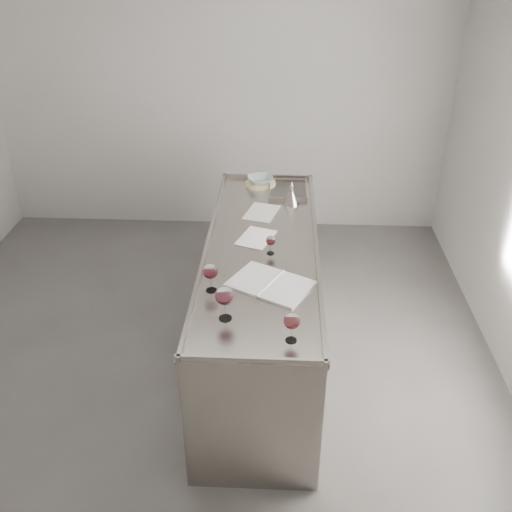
{
  "coord_description": "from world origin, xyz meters",
  "views": [
    {
      "loc": [
        0.63,
        -3.06,
        2.81
      ],
      "look_at": [
        0.48,
        0.02,
        1.02
      ],
      "focal_mm": 40.0,
      "sensor_mm": 36.0,
      "label": 1
    }
  ],
  "objects_px": {
    "notebook": "(271,284)",
    "ceramic_bowl": "(260,180)",
    "wine_glass_small": "(271,241)",
    "wine_funnel": "(291,197)",
    "wine_glass_right": "(292,321)",
    "wine_glass_middle": "(225,296)",
    "counter": "(261,302)",
    "wine_glass_left": "(211,272)"
  },
  "relations": [
    {
      "from": "notebook",
      "to": "ceramic_bowl",
      "type": "relative_size",
      "value": 2.78
    },
    {
      "from": "wine_glass_small",
      "to": "wine_funnel",
      "type": "bearing_deg",
      "value": 79.8
    },
    {
      "from": "ceramic_bowl",
      "to": "wine_glass_right",
      "type": "bearing_deg",
      "value": -83.1
    },
    {
      "from": "ceramic_bowl",
      "to": "notebook",
      "type": "bearing_deg",
      "value": -85.26
    },
    {
      "from": "wine_glass_small",
      "to": "ceramic_bowl",
      "type": "distance_m",
      "value": 1.15
    },
    {
      "from": "wine_glass_middle",
      "to": "counter",
      "type": "bearing_deg",
      "value": 78.75
    },
    {
      "from": "wine_glass_right",
      "to": "wine_glass_small",
      "type": "bearing_deg",
      "value": 98.32
    },
    {
      "from": "wine_glass_middle",
      "to": "wine_funnel",
      "type": "height_order",
      "value": "wine_glass_middle"
    },
    {
      "from": "wine_glass_left",
      "to": "wine_glass_middle",
      "type": "height_order",
      "value": "wine_glass_middle"
    },
    {
      "from": "wine_glass_middle",
      "to": "wine_funnel",
      "type": "distance_m",
      "value": 1.55
    },
    {
      "from": "wine_funnel",
      "to": "notebook",
      "type": "bearing_deg",
      "value": -96.36
    },
    {
      "from": "wine_glass_left",
      "to": "wine_funnel",
      "type": "bearing_deg",
      "value": 68.84
    },
    {
      "from": "wine_glass_small",
      "to": "counter",
      "type": "bearing_deg",
      "value": 121.13
    },
    {
      "from": "counter",
      "to": "wine_glass_right",
      "type": "distance_m",
      "value": 1.19
    },
    {
      "from": "wine_glass_right",
      "to": "notebook",
      "type": "relative_size",
      "value": 0.3
    },
    {
      "from": "wine_glass_small",
      "to": "wine_funnel",
      "type": "height_order",
      "value": "wine_funnel"
    },
    {
      "from": "wine_glass_right",
      "to": "wine_funnel",
      "type": "relative_size",
      "value": 0.91
    },
    {
      "from": "wine_glass_left",
      "to": "notebook",
      "type": "height_order",
      "value": "wine_glass_left"
    },
    {
      "from": "notebook",
      "to": "ceramic_bowl",
      "type": "height_order",
      "value": "ceramic_bowl"
    },
    {
      "from": "wine_glass_small",
      "to": "wine_glass_middle",
      "type": "bearing_deg",
      "value": -107.34
    },
    {
      "from": "wine_glass_right",
      "to": "wine_funnel",
      "type": "bearing_deg",
      "value": 89.78
    },
    {
      "from": "counter",
      "to": "notebook",
      "type": "xyz_separation_m",
      "value": [
        0.07,
        -0.48,
        0.47
      ]
    },
    {
      "from": "counter",
      "to": "ceramic_bowl",
      "type": "xyz_separation_m",
      "value": [
        -0.05,
        1.04,
        0.51
      ]
    },
    {
      "from": "wine_glass_small",
      "to": "notebook",
      "type": "xyz_separation_m",
      "value": [
        0.01,
        -0.38,
        -0.08
      ]
    },
    {
      "from": "wine_glass_small",
      "to": "ceramic_bowl",
      "type": "xyz_separation_m",
      "value": [
        -0.12,
        1.14,
        -0.05
      ]
    },
    {
      "from": "wine_funnel",
      "to": "ceramic_bowl",
      "type": "bearing_deg",
      "value": 124.52
    },
    {
      "from": "wine_glass_right",
      "to": "notebook",
      "type": "xyz_separation_m",
      "value": [
        -0.12,
        0.53,
        -0.12
      ]
    },
    {
      "from": "wine_glass_left",
      "to": "wine_glass_right",
      "type": "relative_size",
      "value": 1.05
    },
    {
      "from": "wine_glass_small",
      "to": "ceramic_bowl",
      "type": "bearing_deg",
      "value": 95.78
    },
    {
      "from": "wine_glass_left",
      "to": "wine_funnel",
      "type": "distance_m",
      "value": 1.32
    },
    {
      "from": "notebook",
      "to": "wine_funnel",
      "type": "distance_m",
      "value": 1.16
    },
    {
      "from": "ceramic_bowl",
      "to": "counter",
      "type": "bearing_deg",
      "value": -87.06
    },
    {
      "from": "wine_glass_middle",
      "to": "wine_glass_small",
      "type": "xyz_separation_m",
      "value": [
        0.23,
        0.73,
        -0.06
      ]
    },
    {
      "from": "counter",
      "to": "wine_glass_small",
      "type": "height_order",
      "value": "wine_glass_small"
    },
    {
      "from": "wine_glass_left",
      "to": "wine_glass_right",
      "type": "height_order",
      "value": "wine_glass_left"
    },
    {
      "from": "wine_glass_left",
      "to": "counter",
      "type": "bearing_deg",
      "value": 63.87
    },
    {
      "from": "counter",
      "to": "wine_glass_right",
      "type": "xyz_separation_m",
      "value": [
        0.19,
        -1.01,
        0.59
      ]
    },
    {
      "from": "wine_glass_right",
      "to": "wine_funnel",
      "type": "xyz_separation_m",
      "value": [
        0.01,
        1.68,
        -0.06
      ]
    },
    {
      "from": "notebook",
      "to": "ceramic_bowl",
      "type": "xyz_separation_m",
      "value": [
        -0.13,
        1.52,
        0.04
      ]
    },
    {
      "from": "ceramic_bowl",
      "to": "wine_funnel",
      "type": "height_order",
      "value": "wine_funnel"
    },
    {
      "from": "notebook",
      "to": "wine_funnel",
      "type": "relative_size",
      "value": 3.0
    },
    {
      "from": "wine_glass_right",
      "to": "ceramic_bowl",
      "type": "xyz_separation_m",
      "value": [
        -0.25,
        2.05,
        -0.08
      ]
    }
  ]
}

